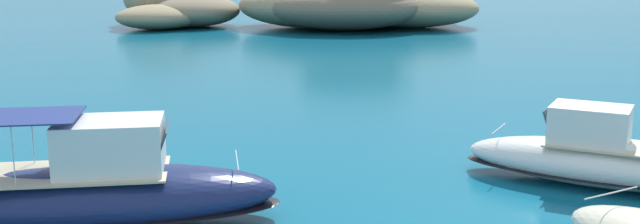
{
  "coord_description": "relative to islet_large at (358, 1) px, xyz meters",
  "views": [
    {
      "loc": [
        0.21,
        -10.04,
        7.44
      ],
      "look_at": [
        1.26,
        20.32,
        1.07
      ],
      "focal_mm": 40.82,
      "sensor_mm": 36.0,
      "label": 1
    }
  ],
  "objects": [
    {
      "name": "islet_large",
      "position": [
        0.0,
        0.0,
        0.0
      ],
      "size": [
        31.5,
        25.86,
        8.19
      ],
      "color": "#9E8966",
      "rests_on": "ground"
    },
    {
      "name": "motorboat_white",
      "position": [
        3.07,
        -59.71,
        -1.95
      ],
      "size": [
        9.26,
        6.89,
        2.68
      ],
      "color": "white",
      "rests_on": "ground"
    },
    {
      "name": "motorboat_navy",
      "position": [
        -12.75,
        -63.06,
        -1.81
      ],
      "size": [
        10.8,
        4.34,
        3.29
      ],
      "color": "navy",
      "rests_on": "ground"
    },
    {
      "name": "islet_small",
      "position": [
        -21.13,
        2.59,
        -0.37
      ],
      "size": [
        16.66,
        19.32,
        6.06
      ],
      "color": "#9E8966",
      "rests_on": "ground"
    }
  ]
}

